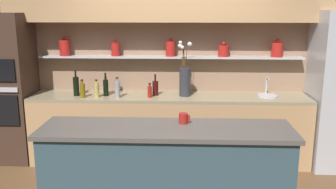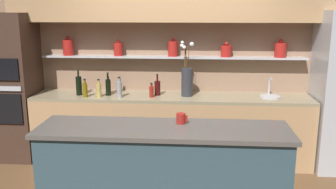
{
  "view_description": "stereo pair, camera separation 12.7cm",
  "coord_description": "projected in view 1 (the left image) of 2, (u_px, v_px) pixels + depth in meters",
  "views": [
    {
      "loc": [
        0.16,
        -3.61,
        2.06
      ],
      "look_at": [
        -0.02,
        0.41,
        1.13
      ],
      "focal_mm": 40.0,
      "sensor_mm": 36.0,
      "label": 1
    },
    {
      "loc": [
        0.29,
        -3.61,
        2.06
      ],
      "look_at": [
        -0.02,
        0.41,
        1.13
      ],
      "focal_mm": 40.0,
      "sensor_mm": 36.0,
      "label": 2
    }
  ],
  "objects": [
    {
      "name": "bottle_spirit_0",
      "position": [
        106.0,
        87.0,
        5.06
      ],
      "size": [
        0.07,
        0.07,
        0.24
      ],
      "color": "#4C2D0C",
      "rests_on": "back_counter_unit"
    },
    {
      "name": "bottle_sauce_9",
      "position": [
        82.0,
        87.0,
        5.16
      ],
      "size": [
        0.05,
        0.05,
        0.18
      ],
      "color": "maroon",
      "rests_on": "back_counter_unit"
    },
    {
      "name": "oven_tower",
      "position": [
        6.0,
        88.0,
        5.06
      ],
      "size": [
        0.69,
        0.64,
        2.0
      ],
      "color": "#3D281E",
      "rests_on": "ground_plane"
    },
    {
      "name": "flower_vase",
      "position": [
        185.0,
        79.0,
        4.93
      ],
      "size": [
        0.18,
        0.15,
        0.73
      ],
      "color": "#2D2D33",
      "rests_on": "back_counter_unit"
    },
    {
      "name": "sink_fixture",
      "position": [
        267.0,
        94.0,
        4.94
      ],
      "size": [
        0.26,
        0.26,
        0.25
      ],
      "color": "#B7B7BC",
      "rests_on": "back_counter_unit"
    },
    {
      "name": "bottle_sauce_5",
      "position": [
        150.0,
        91.0,
        4.87
      ],
      "size": [
        0.06,
        0.06,
        0.19
      ],
      "color": "maroon",
      "rests_on": "back_counter_unit"
    },
    {
      "name": "bottle_wine_1",
      "position": [
        155.0,
        88.0,
        4.99
      ],
      "size": [
        0.08,
        0.08,
        0.29
      ],
      "color": "#380C0C",
      "rests_on": "back_counter_unit"
    },
    {
      "name": "bottle_spirit_2",
      "position": [
        117.0,
        89.0,
        4.84
      ],
      "size": [
        0.06,
        0.06,
        0.27
      ],
      "color": "gray",
      "rests_on": "back_counter_unit"
    },
    {
      "name": "bottle_spirit_4",
      "position": [
        97.0,
        90.0,
        4.86
      ],
      "size": [
        0.07,
        0.07,
        0.24
      ],
      "color": "tan",
      "rests_on": "back_counter_unit"
    },
    {
      "name": "coffee_mug",
      "position": [
        183.0,
        118.0,
        3.45
      ],
      "size": [
        0.1,
        0.08,
        0.1
      ],
      "color": "maroon",
      "rests_on": "island_counter"
    },
    {
      "name": "bottle_oil_7",
      "position": [
        83.0,
        90.0,
        4.85
      ],
      "size": [
        0.07,
        0.07,
        0.24
      ],
      "color": "brown",
      "rests_on": "back_counter_unit"
    },
    {
      "name": "bottle_wine_6",
      "position": [
        106.0,
        87.0,
        4.95
      ],
      "size": [
        0.07,
        0.07,
        0.31
      ],
      "color": "black",
      "rests_on": "back_counter_unit"
    },
    {
      "name": "back_wall_unit",
      "position": [
        173.0,
        46.0,
        5.13
      ],
      "size": [
        5.2,
        0.44,
        2.6
      ],
      "color": "#937056",
      "rests_on": "ground_plane"
    },
    {
      "name": "bottle_wine_3",
      "position": [
        76.0,
        86.0,
        4.96
      ],
      "size": [
        0.08,
        0.08,
        0.34
      ],
      "color": "black",
      "rests_on": "back_counter_unit"
    },
    {
      "name": "bottle_sauce_8",
      "position": [
        117.0,
        87.0,
        5.18
      ],
      "size": [
        0.06,
        0.06,
        0.18
      ],
      "color": "black",
      "rests_on": "back_counter_unit"
    },
    {
      "name": "island_counter",
      "position": [
        166.0,
        180.0,
        3.46
      ],
      "size": [
        2.27,
        0.61,
        1.02
      ],
      "color": "#334C56",
      "rests_on": "ground_plane"
    },
    {
      "name": "back_counter_unit",
      "position": [
        169.0,
        128.0,
        5.09
      ],
      "size": [
        3.69,
        0.62,
        0.92
      ],
      "color": "tan",
      "rests_on": "ground_plane"
    }
  ]
}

